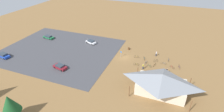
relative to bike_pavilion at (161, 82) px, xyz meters
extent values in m
plane|color=olive|center=(13.36, -13.14, -3.01)|extent=(160.00, 160.00, 0.00)
cube|color=#424247|center=(36.73, -9.87, -2.98)|extent=(40.17, 32.59, 0.05)
cube|color=beige|center=(0.00, 0.00, -1.46)|extent=(11.56, 6.46, 3.10)
pyramid|color=gray|center=(0.00, 0.00, 1.22)|extent=(13.89, 8.79, 2.26)
cylinder|color=brown|center=(-6.77, -4.22, -1.46)|extent=(0.20, 0.20, 3.10)
cylinder|color=brown|center=(6.77, -4.22, -1.46)|extent=(0.20, 0.20, 3.10)
cylinder|color=brown|center=(-6.77, 4.22, -1.46)|extent=(0.20, 0.20, 3.10)
cylinder|color=brown|center=(6.77, 4.22, -1.46)|extent=(0.20, 0.20, 3.10)
cylinder|color=brown|center=(13.50, -19.02, -2.56)|extent=(0.60, 0.60, 0.90)
cylinder|color=#99999E|center=(14.51, -13.00, -1.91)|extent=(0.08, 0.08, 2.20)
cube|color=#1959B2|center=(14.51, -13.00, -1.11)|extent=(0.56, 0.04, 0.40)
cone|color=#194C23|center=(26.85, 19.20, 1.42)|extent=(3.74, 3.74, 3.96)
torus|color=black|center=(8.91, -9.75, -2.65)|extent=(0.72, 0.11, 0.72)
torus|color=black|center=(7.93, -9.84, -2.65)|extent=(0.72, 0.11, 0.72)
cylinder|color=yellow|center=(8.42, -9.80, -2.53)|extent=(0.91, 0.12, 0.04)
cylinder|color=yellow|center=(8.60, -9.78, -2.46)|extent=(0.04, 0.04, 0.38)
cube|color=black|center=(8.60, -9.78, -2.27)|extent=(0.21, 0.10, 0.05)
cylinder|color=yellow|center=(8.03, -9.83, -2.42)|extent=(0.04, 0.04, 0.46)
cylinder|color=black|center=(8.03, -9.83, -2.19)|extent=(0.08, 0.48, 0.03)
torus|color=black|center=(2.72, -14.43, -2.66)|extent=(0.52, 0.52, 0.70)
torus|color=black|center=(3.44, -13.71, -2.66)|extent=(0.52, 0.52, 0.70)
cylinder|color=black|center=(3.08, -14.07, -2.54)|extent=(0.68, 0.68, 0.04)
cylinder|color=black|center=(2.95, -14.20, -2.47)|extent=(0.04, 0.04, 0.37)
cube|color=black|center=(2.95, -14.20, -2.29)|extent=(0.20, 0.20, 0.05)
cylinder|color=black|center=(3.36, -13.79, -2.42)|extent=(0.04, 0.04, 0.48)
cylinder|color=black|center=(3.36, -13.79, -2.18)|extent=(0.36, 0.36, 0.03)
torus|color=black|center=(6.66, -13.73, -2.64)|extent=(0.28, 0.71, 0.74)
torus|color=black|center=(6.99, -14.68, -2.64)|extent=(0.28, 0.71, 0.74)
cylinder|color=#197A7F|center=(6.82, -14.21, -2.52)|extent=(0.34, 0.88, 0.04)
cylinder|color=#197A7F|center=(6.76, -14.04, -2.42)|extent=(0.04, 0.04, 0.45)
cube|color=black|center=(6.76, -14.04, -2.19)|extent=(0.14, 0.22, 0.05)
cylinder|color=#197A7F|center=(6.96, -14.59, -2.42)|extent=(0.04, 0.04, 0.43)
cylinder|color=black|center=(6.96, -14.59, -2.21)|extent=(0.46, 0.19, 0.03)
torus|color=black|center=(5.66, -12.36, -2.64)|extent=(0.18, 0.72, 0.73)
torus|color=black|center=(5.87, -11.33, -2.64)|extent=(0.18, 0.72, 0.73)
cylinder|color=#2347B7|center=(5.76, -11.85, -2.52)|extent=(0.23, 0.96, 0.04)
cylinder|color=#2347B7|center=(5.73, -12.03, -2.44)|extent=(0.04, 0.04, 0.41)
cube|color=black|center=(5.73, -12.03, -2.23)|extent=(0.12, 0.21, 0.05)
cylinder|color=#2347B7|center=(5.85, -11.43, -2.42)|extent=(0.04, 0.04, 0.44)
cylinder|color=black|center=(5.85, -11.43, -2.20)|extent=(0.48, 0.13, 0.03)
torus|color=black|center=(-2.47, -11.81, -2.66)|extent=(0.56, 0.48, 0.70)
torus|color=black|center=(-1.65, -12.51, -2.66)|extent=(0.56, 0.48, 0.70)
cylinder|color=red|center=(-2.06, -12.16, -2.54)|extent=(0.78, 0.67, 0.04)
cylinder|color=red|center=(-2.21, -12.04, -2.43)|extent=(0.04, 0.04, 0.45)
cube|color=black|center=(-2.21, -12.04, -2.21)|extent=(0.20, 0.19, 0.05)
cylinder|color=red|center=(-1.73, -12.44, -2.43)|extent=(0.04, 0.04, 0.46)
cylinder|color=black|center=(-1.73, -12.44, -2.20)|extent=(0.33, 0.39, 0.03)
torus|color=black|center=(-4.19, -12.48, -2.64)|extent=(0.23, 0.72, 0.73)
torus|color=black|center=(-3.92, -13.44, -2.64)|extent=(0.23, 0.72, 0.73)
cylinder|color=#722D9E|center=(-4.05, -12.96, -2.52)|extent=(0.28, 0.90, 0.04)
cylinder|color=#722D9E|center=(-4.10, -12.79, -2.44)|extent=(0.04, 0.04, 0.40)
cube|color=black|center=(-4.10, -12.79, -2.24)|extent=(0.13, 0.21, 0.05)
cylinder|color=#722D9E|center=(-3.95, -13.35, -2.39)|extent=(0.04, 0.04, 0.51)
cylinder|color=black|center=(-3.95, -13.35, -2.14)|extent=(0.47, 0.16, 0.03)
torus|color=black|center=(-0.75, -15.62, -2.67)|extent=(0.16, 0.68, 0.68)
torus|color=black|center=(-0.59, -16.57, -2.67)|extent=(0.16, 0.68, 0.68)
cylinder|color=silver|center=(-0.67, -16.09, -2.56)|extent=(0.19, 0.87, 0.04)
cylinder|color=silver|center=(-0.70, -15.92, -2.47)|extent=(0.04, 0.04, 0.39)
cube|color=black|center=(-0.70, -15.92, -2.28)|extent=(0.11, 0.21, 0.05)
cylinder|color=silver|center=(-0.60, -16.47, -2.42)|extent=(0.04, 0.04, 0.50)
cylinder|color=black|center=(-0.60, -16.47, -2.17)|extent=(0.48, 0.12, 0.03)
torus|color=black|center=(1.05, -13.38, -2.65)|extent=(0.72, 0.08, 0.72)
torus|color=black|center=(0.06, -13.33, -2.65)|extent=(0.72, 0.08, 0.72)
cylinder|color=#B7B7BC|center=(0.56, -13.35, -2.53)|extent=(0.91, 0.08, 0.04)
cylinder|color=#B7B7BC|center=(0.73, -13.36, -2.43)|extent=(0.04, 0.04, 0.43)
cube|color=black|center=(0.73, -13.36, -2.22)|extent=(0.20, 0.09, 0.05)
cylinder|color=#B7B7BC|center=(0.16, -13.33, -2.41)|extent=(0.04, 0.04, 0.47)
cylinder|color=black|center=(0.16, -13.33, -2.17)|extent=(0.06, 0.48, 0.03)
torus|color=black|center=(5.02, -10.60, -2.67)|extent=(0.64, 0.26, 0.67)
torus|color=black|center=(4.07, -10.26, -2.67)|extent=(0.64, 0.26, 0.67)
cylinder|color=#1E7F38|center=(4.54, -10.43, -2.56)|extent=(0.89, 0.34, 0.04)
cylinder|color=#1E7F38|center=(4.71, -10.49, -2.46)|extent=(0.04, 0.04, 0.42)
cube|color=black|center=(4.71, -10.49, -2.25)|extent=(0.22, 0.14, 0.05)
cylinder|color=#1E7F38|center=(4.16, -10.30, -2.44)|extent=(0.04, 0.04, 0.48)
cylinder|color=black|center=(4.16, -10.30, -2.20)|extent=(0.19, 0.46, 0.03)
torus|color=black|center=(3.27, -11.02, -2.66)|extent=(0.23, 0.68, 0.69)
torus|color=black|center=(2.99, -11.98, -2.66)|extent=(0.23, 0.68, 0.69)
cylinder|color=orange|center=(3.13, -11.50, -2.55)|extent=(0.29, 0.90, 0.04)
cylinder|color=orange|center=(3.18, -11.33, -2.46)|extent=(0.04, 0.04, 0.41)
cube|color=black|center=(3.18, -11.33, -2.26)|extent=(0.13, 0.21, 0.05)
cylinder|color=orange|center=(3.02, -11.89, -2.43)|extent=(0.04, 0.04, 0.46)
cylinder|color=black|center=(3.02, -11.89, -2.20)|extent=(0.47, 0.16, 0.03)
torus|color=black|center=(8.87, -14.55, -2.67)|extent=(0.67, 0.16, 0.67)
torus|color=black|center=(9.94, -14.36, -2.67)|extent=(0.67, 0.16, 0.67)
cylinder|color=yellow|center=(9.40, -14.45, -2.56)|extent=(0.99, 0.21, 0.04)
cylinder|color=yellow|center=(9.21, -14.48, -2.49)|extent=(0.04, 0.04, 0.36)
cube|color=black|center=(9.21, -14.48, -2.31)|extent=(0.21, 0.11, 0.05)
cylinder|color=yellow|center=(9.83, -14.37, -2.43)|extent=(0.04, 0.04, 0.49)
cylinder|color=black|center=(9.83, -14.37, -2.19)|extent=(0.12, 0.48, 0.03)
cube|color=white|center=(28.59, -18.78, -2.44)|extent=(4.65, 3.12, 0.59)
cube|color=#2D3842|center=(28.59, -18.78, -1.88)|extent=(2.79, 2.28, 0.53)
cylinder|color=black|center=(30.23, -18.53, -2.64)|extent=(0.68, 0.42, 0.64)
cylinder|color=black|center=(29.71, -20.01, -2.64)|extent=(0.68, 0.42, 0.64)
cylinder|color=black|center=(27.48, -17.55, -2.64)|extent=(0.68, 0.42, 0.64)
cylinder|color=black|center=(26.95, -19.03, -2.64)|extent=(0.68, 0.42, 0.64)
cube|color=#1E42B2|center=(50.98, 1.18, -2.39)|extent=(4.76, 2.58, 0.69)
cube|color=#2D3842|center=(50.98, 1.18, -1.75)|extent=(2.76, 2.04, 0.59)
cylinder|color=black|center=(52.36, 0.12, -2.64)|extent=(0.67, 0.32, 0.64)
cylinder|color=black|center=(49.60, 2.25, -2.64)|extent=(0.67, 0.32, 0.64)
cylinder|color=black|center=(49.33, 0.62, -2.64)|extent=(0.67, 0.32, 0.64)
cube|color=maroon|center=(29.36, 0.14, -2.41)|extent=(4.62, 2.77, 0.66)
cube|color=#2D3842|center=(29.36, 0.14, -1.84)|extent=(2.72, 2.14, 0.46)
cylinder|color=black|center=(30.97, 0.65, -2.64)|extent=(0.67, 0.35, 0.64)
cylinder|color=black|center=(30.61, -0.99, -2.64)|extent=(0.67, 0.35, 0.64)
cylinder|color=black|center=(28.10, 1.27, -2.64)|extent=(0.67, 0.35, 0.64)
cylinder|color=black|center=(27.75, -0.37, -2.64)|extent=(0.67, 0.35, 0.64)
cube|color=#1E6B3D|center=(47.05, -16.79, -2.45)|extent=(4.95, 2.45, 0.57)
cube|color=#2D3842|center=(47.05, -16.79, -1.90)|extent=(2.85, 1.94, 0.52)
cylinder|color=black|center=(48.76, -16.24, -2.64)|extent=(0.66, 0.31, 0.64)
cylinder|color=black|center=(48.53, -17.80, -2.64)|extent=(0.66, 0.31, 0.64)
cylinder|color=black|center=(45.56, -15.78, -2.64)|extent=(0.66, 0.31, 0.64)
cylinder|color=black|center=(45.34, -17.34, -2.64)|extent=(0.66, 0.31, 0.64)
cube|color=#2D3347|center=(-0.78, -8.62, -2.58)|extent=(0.39, 0.36, 0.86)
cylinder|color=black|center=(-0.78, -8.62, -1.80)|extent=(0.36, 0.36, 0.69)
sphere|color=tan|center=(-0.78, -8.62, -1.33)|extent=(0.24, 0.24, 0.24)
cube|color=#2D3347|center=(6.07, -8.61, -2.55)|extent=(0.36, 0.29, 0.92)
cylinder|color=yellow|center=(6.07, -8.61, -1.78)|extent=(0.36, 0.36, 0.63)
sphere|color=tan|center=(6.07, -8.61, -1.34)|extent=(0.24, 0.24, 0.24)
cube|color=#2D3347|center=(3.52, -17.85, -2.53)|extent=(0.37, 0.40, 0.95)
cylinder|color=silver|center=(3.52, -17.85, -1.76)|extent=(0.36, 0.36, 0.60)
sphere|color=tan|center=(3.52, -17.85, -1.34)|extent=(0.24, 0.24, 0.24)
camera|label=1|loc=(-0.51, 34.95, 26.25)|focal=27.68mm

